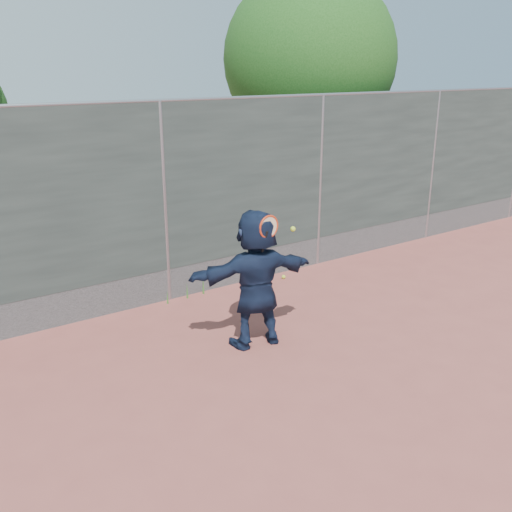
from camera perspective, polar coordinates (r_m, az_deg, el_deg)
ground at (r=6.39m, az=5.81°, el=-14.41°), size 80.00×80.00×0.00m
player at (r=7.22m, az=0.00°, el=-2.27°), size 1.74×0.81×1.81m
ball_ground at (r=9.75m, az=2.78°, el=-2.10°), size 0.07×0.07×0.07m
fence at (r=8.54m, az=-9.14°, el=5.55°), size 20.00×0.06×3.03m
swing_action at (r=6.90m, az=1.51°, el=2.76°), size 0.60×0.14×0.51m
tree_right at (r=12.79m, az=5.88°, el=18.54°), size 3.78×3.60×5.39m
weed_clump at (r=9.00m, az=-6.66°, el=-3.34°), size 0.68×0.07×0.30m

